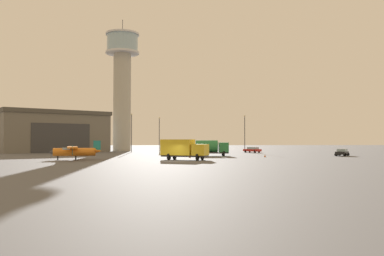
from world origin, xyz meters
name	(u,v)px	position (x,y,z in m)	size (l,w,h in m)	color
ground_plane	(173,161)	(0.00, 0.00, 0.00)	(400.00, 400.00, 0.00)	#545456
control_tower	(122,79)	(-13.80, 55.16, 20.70)	(9.50, 9.50, 37.68)	#B2AD9E
hangar	(48,132)	(-32.76, 49.90, 5.33)	(34.47, 33.11, 10.63)	#6B665B
airplane_orange	(75,151)	(-14.91, 3.86, 1.39)	(7.87, 10.09, 2.97)	orange
truck_box_yellow	(183,149)	(1.63, 2.79, 1.73)	(7.51, 5.16, 3.15)	#38383D
truck_fuel_tanker_green	(211,147)	(7.69, 18.26, 1.69)	(6.35, 3.37, 3.04)	#38383D
car_black	(342,152)	(32.85, 16.50, 0.74)	(3.89, 4.48, 1.37)	black
car_red	(252,150)	(20.21, 39.02, 0.74)	(4.14, 4.68, 1.37)	red
light_post_west	(132,129)	(-10.13, 44.84, 5.86)	(0.44, 0.44, 10.01)	#38383D
light_post_east	(159,131)	(-3.16, 53.17, 5.64)	(0.44, 0.44, 9.58)	#38383D
light_post_north	(245,130)	(19.12, 43.17, 5.66)	(0.44, 0.44, 9.62)	#38383D
traffic_cone_near_left	(190,156)	(3.13, 10.99, 0.31)	(0.36, 0.36, 0.63)	black
traffic_cone_near_right	(265,156)	(16.78, 12.52, 0.27)	(0.36, 0.36, 0.54)	black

